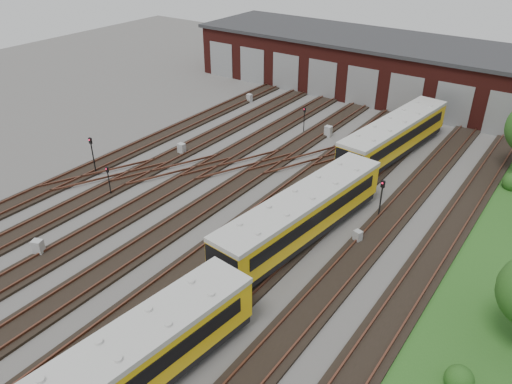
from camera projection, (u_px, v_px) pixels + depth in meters
The scene contains 14 objects.
ground at pixel (157, 264), 31.48m from camera, with size 120.00×120.00×0.00m, color #4C4947.
track_network at pixel (161, 257), 31.93m from camera, with size 30.40×70.00×0.33m.
maintenance_shed at pixel (400, 69), 58.20m from camera, with size 51.00×12.50×6.35m.
metro_train at pixel (302, 215), 32.95m from camera, with size 4.32×47.31×3.12m.
signal_mast_0 at pixel (92, 151), 41.30m from camera, with size 0.27×0.25×3.23m.
signal_mast_1 at pixel (108, 177), 38.23m from camera, with size 0.22×0.21×2.48m.
signal_mast_2 at pixel (304, 116), 49.35m from camera, with size 0.24×0.23×2.52m.
signal_mast_3 at pixel (382, 194), 35.35m from camera, with size 0.30×0.28×3.00m.
relay_cabinet_0 at pixel (182, 149), 45.31m from camera, with size 0.62×0.52×1.04m, color #ACAFB1.
relay_cabinet_1 at pixel (250, 98), 57.55m from camera, with size 0.56×0.47×0.93m, color #ACAFB1.
relay_cabinet_2 at pixel (38, 247), 32.14m from camera, with size 0.65×0.54×1.08m, color #ACAFB1.
relay_cabinet_3 at pixel (328, 131), 48.78m from camera, with size 0.65×0.54×1.09m, color #ACAFB1.
relay_cabinet_4 at pixel (358, 236), 33.38m from camera, with size 0.53×0.44×0.88m, color #ACAFB1.
bush_0 at pixel (460, 376), 23.13m from camera, with size 1.37×1.37×1.37m, color #204A15.
Camera 1 is at (19.61, -16.81, 19.60)m, focal length 35.00 mm.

